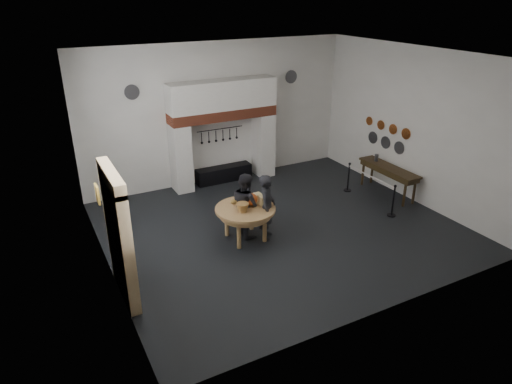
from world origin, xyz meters
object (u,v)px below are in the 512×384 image
work_table (245,209)px  visitor_near (267,207)px  iron_range (224,174)px  side_table (389,168)px  barrier_post_near (393,201)px  visitor_far (246,205)px  barrier_post_far (348,178)px

work_table → visitor_near: size_ratio=0.88×
iron_range → side_table: 5.34m
side_table → barrier_post_near: bearing=-126.9°
iron_range → visitor_far: visitor_far is taller
visitor_near → visitor_far: bearing=82.0°
visitor_near → barrier_post_near: visitor_near is taller
visitor_far → iron_range: bearing=-18.7°
visitor_near → visitor_far: visitor_near is taller
visitor_far → barrier_post_far: bearing=-79.9°
side_table → barrier_post_far: same height
visitor_far → side_table: visitor_far is taller
barrier_post_far → barrier_post_near: bearing=-90.0°
side_table → barrier_post_far: (-0.94, 0.75, -0.42)m
visitor_far → barrier_post_near: bearing=-107.0°
visitor_far → barrier_post_near: (4.14, -1.00, -0.40)m
side_table → barrier_post_far: bearing=141.4°
iron_range → barrier_post_near: 5.60m
work_table → iron_range: bearing=74.0°
work_table → barrier_post_far: barrier_post_far is taller
visitor_far → barrier_post_far: visitor_far is taller
visitor_far → barrier_post_far: 4.28m
iron_range → work_table: (-1.10, -3.83, 0.59)m
iron_range → work_table: 4.02m
work_table → side_table: 5.22m
visitor_far → side_table: size_ratio=0.78×
visitor_far → barrier_post_near: visitor_far is taller
work_table → visitor_far: (0.11, 0.20, 0.01)m
work_table → barrier_post_far: bearing=15.8°
iron_range → work_table: bearing=-106.0°
barrier_post_far → work_table: bearing=-164.2°
work_table → barrier_post_near: (4.26, -0.80, -0.39)m
iron_range → barrier_post_far: barrier_post_far is taller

